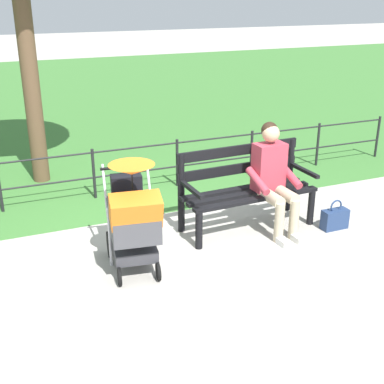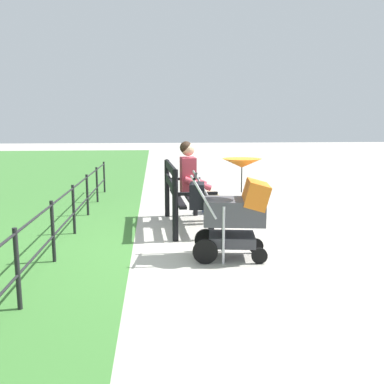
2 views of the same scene
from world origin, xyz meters
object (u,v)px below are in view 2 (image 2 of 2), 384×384
Objects in this scene: stroller at (235,208)px; handbag at (207,206)px; park_bench at (182,192)px; person_on_bench at (195,180)px.

handbag is (-2.47, 0.01, -0.47)m from stroller.
person_on_bench reaches higher than park_bench.
handbag is at bearing 158.12° from person_on_bench.
person_on_bench is at bearing -171.09° from stroller.
park_bench is 4.38× the size of handbag.
park_bench is at bearing -42.07° from person_on_bench.
park_bench reaches higher than handbag.
stroller is at bearing -0.18° from handbag.
handbag is (-0.95, 0.51, -0.40)m from park_bench.
park_bench is at bearing -27.98° from handbag.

